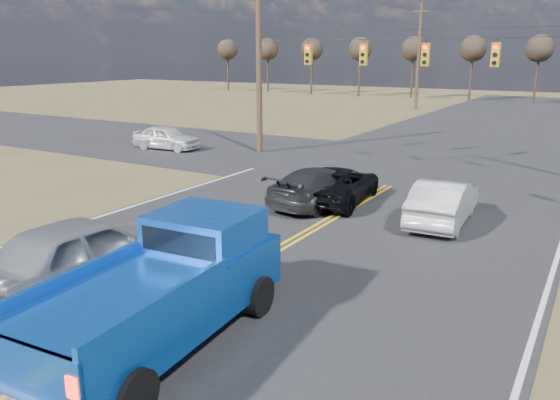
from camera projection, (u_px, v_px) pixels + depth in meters
The scene contains 12 objects.
ground at pixel (147, 325), 11.10m from camera, with size 160.00×160.00×0.00m, color brown.
road_main at pixel (349, 209), 19.37m from camera, with size 14.00×120.00×0.02m, color #28282B.
road_cross at pixel (418, 170), 25.99m from camera, with size 120.00×12.00×0.02m, color #28282B.
signal_gantry at pixel (435, 60), 24.25m from camera, with size 19.60×4.83×10.00m.
utility_poles at pixel (419, 56), 23.80m from camera, with size 19.60×58.32×10.00m.
treeline at pixel (471, 47), 31.92m from camera, with size 87.00×117.80×7.40m.
pickup_truck at pixel (165, 289), 10.23m from camera, with size 2.73×6.09×2.23m.
silver_suv at pixel (84, 252), 12.71m from camera, with size 2.07×5.14×1.75m, color #9DA1A5.
black_suv at pixel (337, 185), 20.16m from camera, with size 2.20×4.77×1.33m, color black.
white_car_queue at pixel (443, 201), 17.62m from camera, with size 1.54×4.42×1.46m, color silver.
dgrey_car_queue at pixel (321, 187), 19.75m from camera, with size 1.93×4.75×1.38m, color #2C2D31.
cross_car_west at pixel (166, 138), 31.30m from camera, with size 4.02×1.62×1.37m, color white.
Camera 1 is at (7.51, -7.22, 5.35)m, focal length 35.00 mm.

